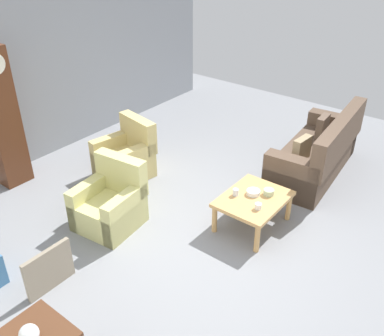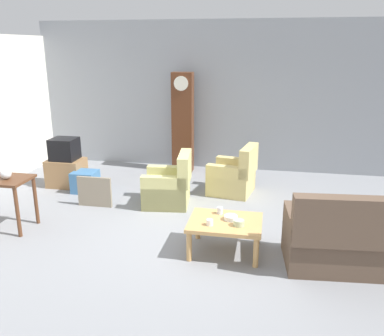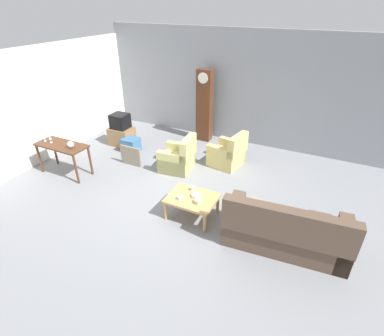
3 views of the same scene
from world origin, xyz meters
name	(u,v)px [view 1 (image 1 of 3)]	position (x,y,z in m)	size (l,w,h in m)	color
ground_plane	(208,232)	(0.00, 0.00, 0.00)	(10.40, 10.40, 0.00)	gray
garage_door_wall	(28,65)	(0.00, 3.60, 1.60)	(8.40, 0.16, 3.20)	gray
couch_floral	(317,154)	(2.33, -0.48, 0.35)	(2.17, 1.06, 1.04)	brown
armchair_olive_near	(111,205)	(-0.65, 1.15, 0.31)	(0.87, 0.85, 0.92)	#CCC67A
armchair_olive_far	(126,158)	(0.40, 1.93, 0.31)	(0.91, 0.89, 0.92)	#D2BD75
coffee_table_wood	(253,202)	(0.49, -0.38, 0.38)	(0.96, 0.76, 0.45)	tan
grandfather_clock	(3,119)	(-0.84, 3.15, 1.08)	(0.44, 0.30, 2.14)	#562D19
framed_picture_leaning	(49,270)	(-1.89, 0.80, 0.26)	(0.60, 0.05, 0.53)	gray
glass_dome_cloche	(29,334)	(-2.74, -0.28, 0.87)	(0.16, 0.16, 0.16)	silver
cup_white_porcelain	(258,206)	(0.31, -0.56, 0.49)	(0.09, 0.09, 0.08)	white
cup_blue_rimmed	(236,192)	(0.39, -0.16, 0.50)	(0.08, 0.08, 0.09)	silver
bowl_white_stacked	(253,192)	(0.56, -0.34, 0.48)	(0.18, 0.18, 0.06)	white
bowl_shallow_green	(269,192)	(0.68, -0.50, 0.49)	(0.14, 0.14, 0.08)	#B2C69E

